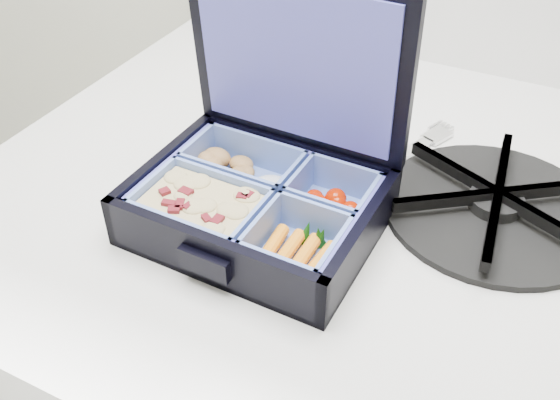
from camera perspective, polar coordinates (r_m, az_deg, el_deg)
The scene contains 4 objects.
bento_box at distance 0.54m, azimuth -2.10°, elevation -0.55°, with size 0.20×0.16×0.05m, color black, non-canonical shape.
burner_grate at distance 0.59m, azimuth 19.17°, elevation 0.02°, with size 0.20×0.20×0.03m, color black.
burner_grate_rear at distance 0.82m, azimuth 1.03°, elevation 12.98°, with size 0.15×0.15×0.02m, color black.
fork at distance 0.63m, azimuth 9.18°, elevation 2.97°, with size 0.02×0.19×0.01m, color silver, non-canonical shape.
Camera 1 is at (-0.42, 1.17, 1.36)m, focal length 40.00 mm.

